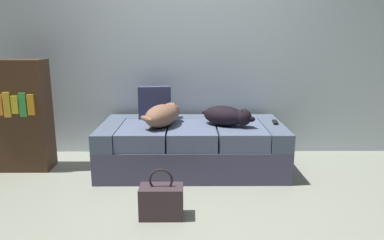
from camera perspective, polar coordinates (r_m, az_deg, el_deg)
ground_plane at (r=2.76m, az=0.14°, el=-15.09°), size 10.00×10.00×0.00m
back_wall at (r=4.06m, az=-0.07°, el=14.35°), size 6.40×0.10×2.80m
couch at (r=3.62m, az=-0.01°, el=-4.23°), size 1.80×0.92×0.47m
dog_tan at (r=3.47m, az=-4.61°, el=0.82°), size 0.42×0.60×0.21m
dog_dark at (r=3.48m, az=5.63°, el=0.66°), size 0.53×0.41×0.19m
tv_remote at (r=3.67m, az=13.09°, el=-0.35°), size 0.06×0.15×0.02m
throw_pillow at (r=3.79m, az=-5.97°, el=2.80°), size 0.35×0.15×0.34m
handbag at (r=2.72m, az=-4.89°, el=-12.70°), size 0.32×0.18×0.38m
bookshelf at (r=3.93m, az=-25.72°, el=0.67°), size 0.56×0.30×1.10m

